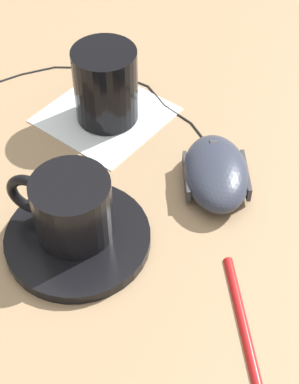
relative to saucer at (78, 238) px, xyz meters
name	(u,v)px	position (x,y,z in m)	size (l,w,h in m)	color
ground_plane	(133,188)	(0.03, 0.08, -0.01)	(3.00, 3.00, 0.00)	#9E7F5B
saucer	(78,238)	(0.00, 0.00, 0.00)	(0.14, 0.14, 0.01)	black
coffee_cup	(70,207)	(-0.01, 0.01, 0.04)	(0.10, 0.07, 0.06)	black
computer_mouse	(216,173)	(0.11, 0.11, 0.01)	(0.10, 0.12, 0.04)	#2D3342
mouse_cable	(109,88)	(-0.05, 0.23, 0.00)	(0.29, 0.10, 0.00)	black
napkin_under_glass	(106,115)	(-0.03, 0.18, 0.00)	(0.13, 0.13, 0.00)	white
drinking_glass	(106,85)	(-0.03, 0.18, 0.04)	(0.07, 0.07, 0.09)	black
pen	(245,326)	(0.17, -0.05, 0.00)	(0.06, 0.14, 0.01)	#B21919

